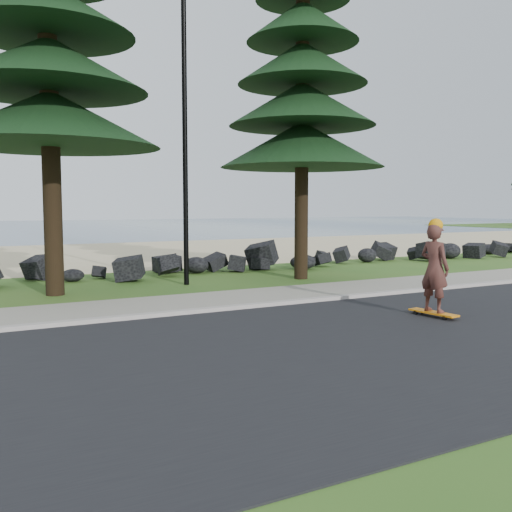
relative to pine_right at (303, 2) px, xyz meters
The scene contains 10 objects.
ground 9.19m from the pine_right, 141.34° to the right, with size 160.00×160.00×0.00m, color #2E5A1C.
road 11.39m from the pine_right, 115.62° to the right, with size 160.00×7.00×0.02m, color black.
kerb 9.46m from the pine_right, 133.41° to the right, with size 160.00×0.20×0.10m, color #A89E97.
sidewalk 9.10m from the pine_right, 143.39° to the right, with size 160.00×2.00×0.08m, color gray.
beach_sand 14.61m from the pine_right, 106.65° to the left, with size 160.00×15.00×0.01m, color #CBB487.
ocean 48.99m from the pine_right, 94.15° to the left, with size 160.00×58.00×0.01m, color #3F5B79.
seawall_boulders 9.19m from the pine_right, 141.34° to the left, with size 60.00×2.40×1.10m, color black, non-canonical shape.
pine_right is the anchor object (origin of this frame).
lamp_post 5.25m from the pine_right, behind, with size 0.25×0.14×8.14m.
skateboarder 9.50m from the pine_right, 99.09° to the right, with size 0.48×1.05×1.91m.
Camera 1 is at (-5.74, -11.45, 2.16)m, focal length 40.00 mm.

